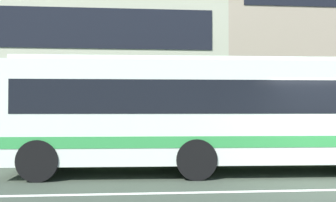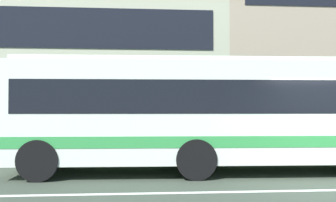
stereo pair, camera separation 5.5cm
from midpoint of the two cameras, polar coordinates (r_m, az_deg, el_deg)
hedge_row_far at (r=13.79m, az=-1.98°, el=-6.04°), size 14.56×1.10×1.17m
apartment_block_left at (r=22.69m, az=-19.28°, el=6.34°), size 20.13×9.71×9.42m
transit_bus at (r=10.15m, az=7.52°, el=-1.50°), size 11.02×2.81×3.06m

